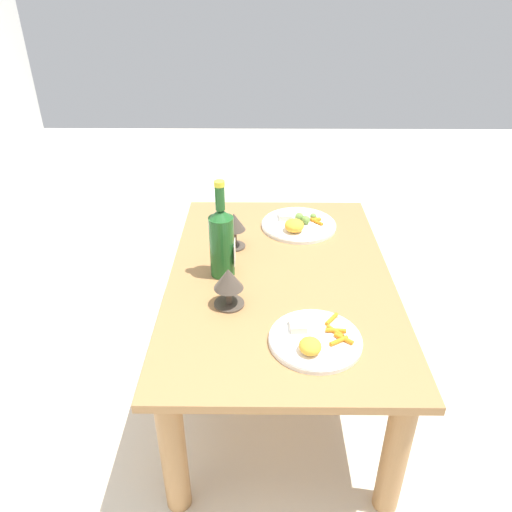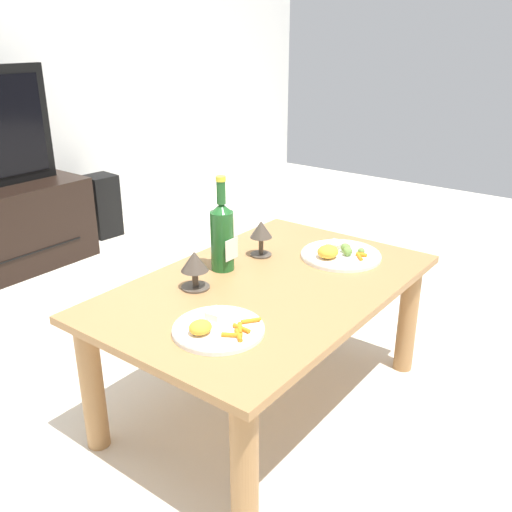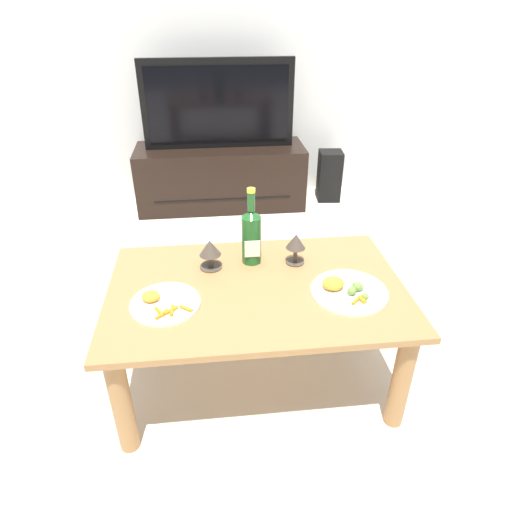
{
  "view_description": "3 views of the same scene",
  "coord_description": "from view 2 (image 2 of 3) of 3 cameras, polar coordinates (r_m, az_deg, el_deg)",
  "views": [
    {
      "loc": [
        -1.33,
        0.07,
        1.32
      ],
      "look_at": [
        -0.02,
        0.08,
        0.54
      ],
      "focal_mm": 34.51,
      "sensor_mm": 36.0,
      "label": 1
    },
    {
      "loc": [
        -1.32,
        -0.95,
        1.21
      ],
      "look_at": [
        -0.0,
        0.04,
        0.54
      ],
      "focal_mm": 39.29,
      "sensor_mm": 36.0,
      "label": 2
    },
    {
      "loc": [
        -0.15,
        -1.37,
        1.4
      ],
      "look_at": [
        0.01,
        0.07,
        0.55
      ],
      "focal_mm": 31.13,
      "sensor_mm": 36.0,
      "label": 3
    }
  ],
  "objects": [
    {
      "name": "ground_plane",
      "position": [
        2.02,
        1.04,
        -14.6
      ],
      "size": [
        6.4,
        6.4,
        0.0
      ],
      "primitive_type": "plane",
      "color": "beige"
    },
    {
      "name": "dining_table",
      "position": [
        1.82,
        1.12,
        -5.05
      ],
      "size": [
        1.11,
        0.71,
        0.46
      ],
      "color": "#9E7042",
      "rests_on": "ground_plane"
    },
    {
      "name": "floor_speaker",
      "position": [
        3.63,
        -15.38,
        4.97
      ],
      "size": [
        0.19,
        0.19,
        0.38
      ],
      "primitive_type": "cube",
      "rotation": [
        0.0,
        0.0,
        -0.09
      ],
      "color": "black",
      "rests_on": "ground_plane"
    },
    {
      "name": "wine_bottle",
      "position": [
        1.85,
        -3.38,
        2.31
      ],
      "size": [
        0.08,
        0.08,
        0.32
      ],
      "color": "#1E5923",
      "rests_on": "dining_table"
    },
    {
      "name": "goblet_left",
      "position": [
        1.73,
        -6.27,
        -0.82
      ],
      "size": [
        0.09,
        0.09,
        0.12
      ],
      "color": "#473D33",
      "rests_on": "dining_table"
    },
    {
      "name": "goblet_right",
      "position": [
        1.97,
        0.52,
        2.47
      ],
      "size": [
        0.08,
        0.08,
        0.13
      ],
      "color": "#473D33",
      "rests_on": "dining_table"
    },
    {
      "name": "dinner_plate_left",
      "position": [
        1.51,
        -3.96,
        -7.34
      ],
      "size": [
        0.25,
        0.25,
        0.05
      ],
      "color": "white",
      "rests_on": "dining_table"
    },
    {
      "name": "dinner_plate_right",
      "position": [
        2.0,
        8.52,
        0.22
      ],
      "size": [
        0.28,
        0.28,
        0.06
      ],
      "color": "white",
      "rests_on": "dining_table"
    }
  ]
}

